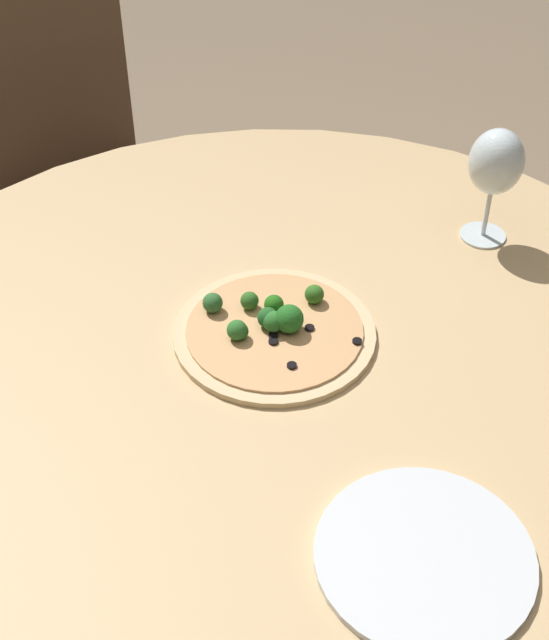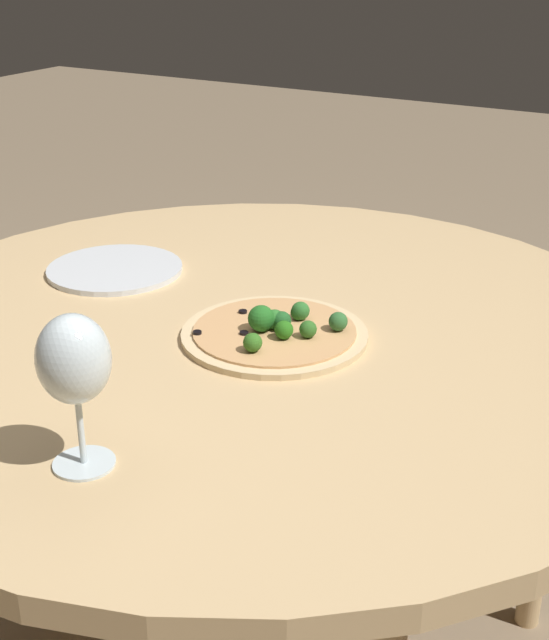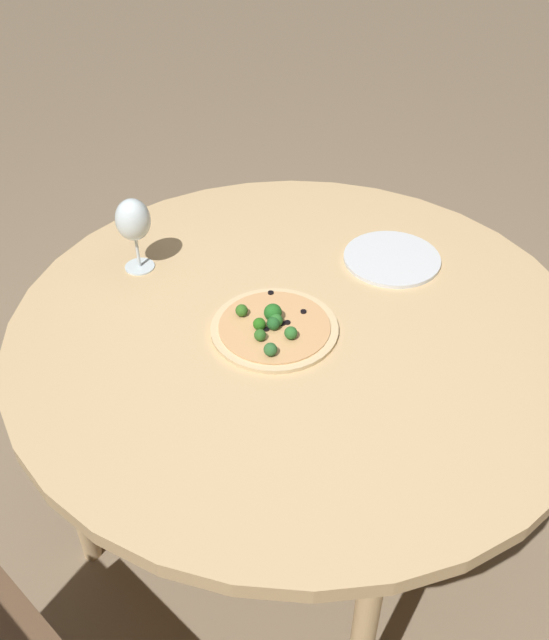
% 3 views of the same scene
% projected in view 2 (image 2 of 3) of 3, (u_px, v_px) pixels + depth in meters
% --- Properties ---
extents(dining_table, '(1.35, 1.35, 0.77)m').
position_uv_depth(dining_table, '(254.00, 354.00, 1.47)').
color(dining_table, tan).
rests_on(dining_table, ground_plane).
extents(pizza, '(0.29, 0.29, 0.06)m').
position_uv_depth(pizza, '(276.00, 331.00, 1.39)').
color(pizza, '#DBBC89').
rests_on(pizza, dining_table).
extents(wine_glass, '(0.09, 0.09, 0.20)m').
position_uv_depth(wine_glass, '(74.00, 362.00, 1.02)').
color(wine_glass, silver).
rests_on(wine_glass, dining_table).
extents(plate_near, '(0.25, 0.25, 0.01)m').
position_uv_depth(plate_near, '(115.00, 269.00, 1.66)').
color(plate_near, silver).
rests_on(plate_near, dining_table).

